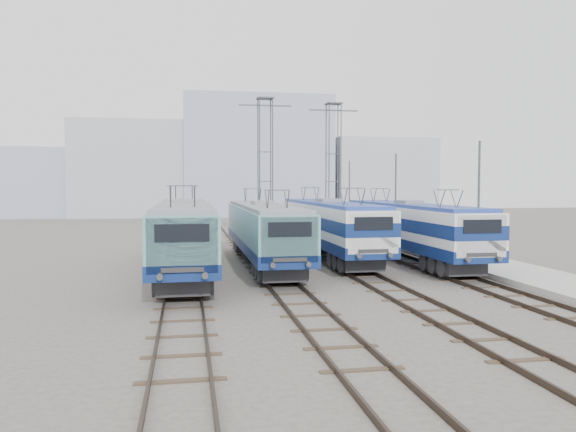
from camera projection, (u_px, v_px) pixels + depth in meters
The scene contains 15 objects.
ground at pixel (330, 285), 26.32m from camera, with size 160.00×160.00×0.00m, color #514C47.
platform at pixel (453, 256), 35.97m from camera, with size 4.00×70.00×0.30m, color #9E9E99.
locomotive_far_left at pixel (184, 231), 29.40m from camera, with size 2.89×18.27×3.44m.
locomotive_center_left at pixel (263, 229), 32.30m from camera, with size 2.76×17.40×3.27m.
locomotive_center_right at pixel (329, 223), 35.47m from camera, with size 2.81×17.74×3.33m.
locomotive_far_right at pixel (409, 225), 34.10m from camera, with size 2.76×17.42×3.27m.
catenary_tower_west at pixel (265, 162), 47.57m from camera, with size 4.50×1.20×12.00m.
catenary_tower_east at pixel (333, 163), 50.69m from camera, with size 4.50×1.20×12.00m.
mast_front at pixel (478, 207), 29.61m from camera, with size 0.12×0.12×7.00m, color #3F4247.
mast_mid at pixel (395, 201), 41.40m from camera, with size 0.12×0.12×7.00m, color #3F4247.
mast_rear at pixel (349, 198), 53.20m from camera, with size 0.12×0.12×7.00m, color #3F4247.
building_west at pixel (137, 170), 84.38m from camera, with size 18.00×12.00×14.00m, color #9DA4AE.
building_center at pixel (255, 157), 87.46m from camera, with size 22.00×14.00×18.00m, color #8F97B2.
building_east at pixel (378, 177), 91.16m from camera, with size 16.00×12.00×12.00m, color #9DA4AE.
building_far_west at pixel (24, 183), 81.66m from camera, with size 14.00×10.00×10.00m, color #8F97B2.
Camera 1 is at (-6.56, -25.34, 4.67)m, focal length 35.00 mm.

